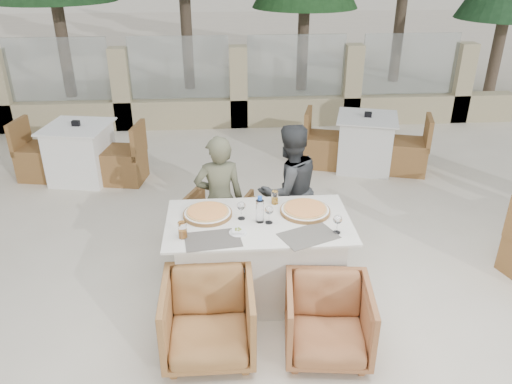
{
  "coord_description": "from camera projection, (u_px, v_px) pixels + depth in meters",
  "views": [
    {
      "loc": [
        -0.33,
        -3.77,
        2.91
      ],
      "look_at": [
        -0.03,
        0.27,
        0.9
      ],
      "focal_mm": 35.0,
      "sensor_mm": 36.0,
      "label": 1
    }
  ],
  "objects": [
    {
      "name": "placemat_near_right",
      "position": [
        308.0,
        236.0,
        4.09
      ],
      "size": [
        0.53,
        0.45,
        0.0
      ],
      "primitive_type": "cube",
      "rotation": [
        0.0,
        0.0,
        0.41
      ],
      "color": "#5C584F",
      "rests_on": "dining_table"
    },
    {
      "name": "armchair_near_right",
      "position": [
        328.0,
        321.0,
        3.85
      ],
      "size": [
        0.72,
        0.74,
        0.61
      ],
      "primitive_type": "imported",
      "rotation": [
        0.0,
        0.0,
        -0.11
      ],
      "color": "#995F37",
      "rests_on": "ground"
    },
    {
      "name": "dining_table",
      "position": [
        258.0,
        258.0,
        4.48
      ],
      "size": [
        1.6,
        0.9,
        0.77
      ],
      "primitive_type": null,
      "color": "silver",
      "rests_on": "ground"
    },
    {
      "name": "olive_dish",
      "position": [
        238.0,
        231.0,
        4.12
      ],
      "size": [
        0.14,
        0.14,
        0.04
      ],
      "primitive_type": null,
      "rotation": [
        0.0,
        0.0,
        -0.33
      ],
      "color": "white",
      "rests_on": "dining_table"
    },
    {
      "name": "armchair_far_left",
      "position": [
        217.0,
        219.0,
        5.3
      ],
      "size": [
        0.83,
        0.84,
        0.58
      ],
      "primitive_type": "imported",
      "rotation": [
        0.0,
        0.0,
        2.73
      ],
      "color": "brown",
      "rests_on": "ground"
    },
    {
      "name": "armchair_far_right",
      "position": [
        289.0,
        224.0,
        5.23
      ],
      "size": [
        0.81,
        0.82,
        0.57
      ],
      "primitive_type": "imported",
      "rotation": [
        0.0,
        0.0,
        3.55
      ],
      "color": "olive",
      "rests_on": "ground"
    },
    {
      "name": "beer_glass_right",
      "position": [
        275.0,
        197.0,
        4.57
      ],
      "size": [
        0.07,
        0.07,
        0.12
      ],
      "primitive_type": "cylinder",
      "rotation": [
        0.0,
        0.0,
        -0.23
      ],
      "color": "orange",
      "rests_on": "dining_table"
    },
    {
      "name": "perimeter_wall_far",
      "position": [
        238.0,
        81.0,
        8.62
      ],
      "size": [
        10.0,
        0.34,
        1.6
      ],
      "primitive_type": null,
      "color": "tan",
      "rests_on": "ground"
    },
    {
      "name": "armchair_near_left",
      "position": [
        209.0,
        319.0,
        3.84
      ],
      "size": [
        0.7,
        0.72,
        0.65
      ],
      "primitive_type": "imported",
      "rotation": [
        0.0,
        0.0,
        -0.0
      ],
      "color": "#9A6838",
      "rests_on": "ground"
    },
    {
      "name": "bg_table_a",
      "position": [
        81.0,
        153.0,
        6.76
      ],
      "size": [
        1.76,
        1.1,
        0.77
      ],
      "primitive_type": null,
      "rotation": [
        0.0,
        0.0,
        -0.18
      ],
      "color": "white",
      "rests_on": "ground"
    },
    {
      "name": "water_bottle",
      "position": [
        260.0,
        209.0,
        4.24
      ],
      "size": [
        0.09,
        0.09,
        0.24
      ],
      "primitive_type": "cylinder",
      "rotation": [
        0.0,
        0.0,
        0.36
      ],
      "color": "#BADDF5",
      "rests_on": "dining_table"
    },
    {
      "name": "placemat_near_left",
      "position": [
        213.0,
        240.0,
        4.03
      ],
      "size": [
        0.48,
        0.35,
        0.0
      ],
      "primitive_type": "cube",
      "rotation": [
        0.0,
        0.0,
        0.13
      ],
      "color": "#555049",
      "rests_on": "dining_table"
    },
    {
      "name": "beer_glass_left",
      "position": [
        183.0,
        230.0,
        4.03
      ],
      "size": [
        0.08,
        0.08,
        0.14
      ],
      "primitive_type": "cylinder",
      "rotation": [
        0.0,
        0.0,
        0.21
      ],
      "color": "orange",
      "rests_on": "dining_table"
    },
    {
      "name": "pizza_left",
      "position": [
        208.0,
        213.0,
        4.38
      ],
      "size": [
        0.54,
        0.54,
        0.06
      ],
      "primitive_type": "cylinder",
      "rotation": [
        0.0,
        0.0,
        0.3
      ],
      "color": "orange",
      "rests_on": "dining_table"
    },
    {
      "name": "sand_patch",
      "position": [
        228.0,
        39.0,
        17.19
      ],
      "size": [
        30.0,
        16.0,
        0.01
      ],
      "primitive_type": "cube",
      "color": "beige",
      "rests_on": "ground"
    },
    {
      "name": "wine_glass_centre",
      "position": [
        241.0,
        209.0,
        4.3
      ],
      "size": [
        0.08,
        0.08,
        0.18
      ],
      "primitive_type": null,
      "rotation": [
        0.0,
        0.0,
        0.0
      ],
      "color": "white",
      "rests_on": "dining_table"
    },
    {
      "name": "diner_right",
      "position": [
        289.0,
        190.0,
        5.03
      ],
      "size": [
        0.83,
        0.75,
        1.39
      ],
      "primitive_type": "imported",
      "rotation": [
        0.0,
        0.0,
        3.54
      ],
      "color": "#333638",
      "rests_on": "ground"
    },
    {
      "name": "wine_glass_corner",
      "position": [
        337.0,
        223.0,
        4.09
      ],
      "size": [
        0.08,
        0.08,
        0.18
      ],
      "primitive_type": null,
      "rotation": [
        0.0,
        0.0,
        0.06
      ],
      "color": "silver",
      "rests_on": "dining_table"
    },
    {
      "name": "pizza_right",
      "position": [
        305.0,
        210.0,
        4.43
      ],
      "size": [
        0.56,
        0.56,
        0.06
      ],
      "primitive_type": "cylinder",
      "rotation": [
        0.0,
        0.0,
        0.3
      ],
      "color": "#E3591E",
      "rests_on": "dining_table"
    },
    {
      "name": "bg_table_b",
      "position": [
        365.0,
        143.0,
        7.1
      ],
      "size": [
        1.8,
        1.24,
        0.77
      ],
      "primitive_type": null,
      "rotation": [
        0.0,
        0.0,
        -0.28
      ],
      "color": "silver",
      "rests_on": "ground"
    },
    {
      "name": "diner_left",
      "position": [
        219.0,
        200.0,
        4.9
      ],
      "size": [
        0.52,
        0.37,
        1.33
      ],
      "primitive_type": "imported",
      "rotation": [
        0.0,
        0.0,
        3.25
      ],
      "color": "#56573F",
      "rests_on": "ground"
    },
    {
      "name": "ground",
      "position": [
        261.0,
        290.0,
        4.68
      ],
      "size": [
        80.0,
        80.0,
        0.0
      ],
      "primitive_type": "plane",
      "color": "beige",
      "rests_on": "ground"
    },
    {
      "name": "wine_glass_near",
      "position": [
        269.0,
        213.0,
        4.24
      ],
      "size": [
        0.09,
        0.09,
        0.18
      ],
      "primitive_type": null,
      "rotation": [
        0.0,
        0.0,
        0.28
      ],
      "color": "silver",
      "rests_on": "dining_table"
    }
  ]
}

